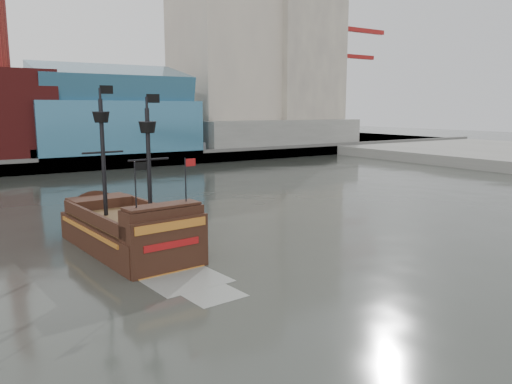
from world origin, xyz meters
TOP-DOWN VIEW (x-y plane):
  - ground at (0.00, 0.00)m, footprint 400.00×400.00m
  - promenade_far at (0.00, 92.00)m, footprint 220.00×60.00m
  - seawall at (0.00, 62.50)m, footprint 220.00×1.00m
  - skyline at (5.21, 84.56)m, footprint 149.00×45.00m
  - crane_a at (78.63, 82.00)m, footprint 22.50×4.00m
  - crane_b at (88.23, 92.00)m, footprint 19.10×4.00m
  - pirate_ship at (-7.60, 11.30)m, footprint 6.80×18.16m

SIDE VIEW (x-z plane):
  - ground at x=0.00m, z-range 0.00..0.00m
  - promenade_far at x=0.00m, z-range 0.00..2.00m
  - pirate_ship at x=-7.60m, z-range -5.45..7.86m
  - seawall at x=0.00m, z-range 0.00..2.60m
  - crane_b at x=88.23m, z-range 2.45..28.70m
  - crane_a at x=78.63m, z-range 2.99..35.24m
  - skyline at x=5.21m, z-range -6.45..55.55m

